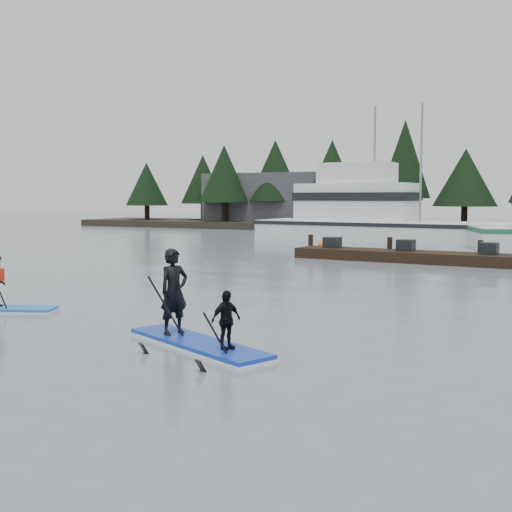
% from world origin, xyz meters
% --- Properties ---
extents(ground, '(160.00, 160.00, 0.00)m').
position_xyz_m(ground, '(0.00, 0.00, 0.00)').
color(ground, slate).
rests_on(ground, ground).
extents(far_shore, '(70.00, 8.00, 0.60)m').
position_xyz_m(far_shore, '(0.00, 42.00, 0.30)').
color(far_shore, '#2D281E').
rests_on(far_shore, ground).
extents(treeline, '(60.00, 4.00, 8.00)m').
position_xyz_m(treeline, '(0.00, 42.00, 0.00)').
color(treeline, black).
rests_on(treeline, ground).
extents(waterfront_building, '(18.00, 6.00, 5.00)m').
position_xyz_m(waterfront_building, '(-14.00, 44.00, 2.50)').
color(waterfront_building, '#4C4C51').
rests_on(waterfront_building, ground).
extents(fishing_boat_large, '(17.37, 6.11, 9.69)m').
position_xyz_m(fishing_boat_large, '(-3.05, 30.20, 0.73)').
color(fishing_boat_large, white).
rests_on(fishing_boat_large, ground).
extents(floating_dock, '(14.11, 2.87, 0.47)m').
position_xyz_m(floating_dock, '(3.80, 17.07, 0.23)').
color(floating_dock, black).
rests_on(floating_dock, ground).
extents(buoy_b, '(0.48, 0.48, 0.48)m').
position_xyz_m(buoy_b, '(-4.24, 22.97, 0.00)').
color(buoy_b, '#FF570C').
rests_on(buoy_b, ground).
extents(paddleboard_duo, '(3.64, 2.24, 2.35)m').
position_xyz_m(paddleboard_duo, '(1.87, -0.57, 0.56)').
color(paddleboard_duo, '#1236AB').
rests_on(paddleboard_duo, ground).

